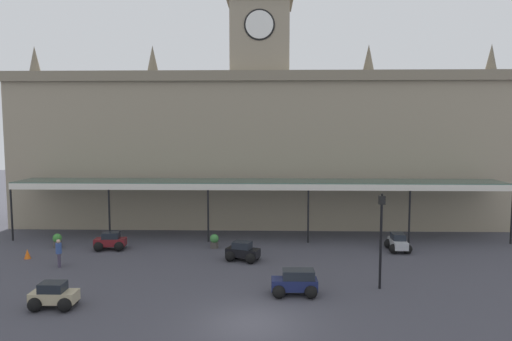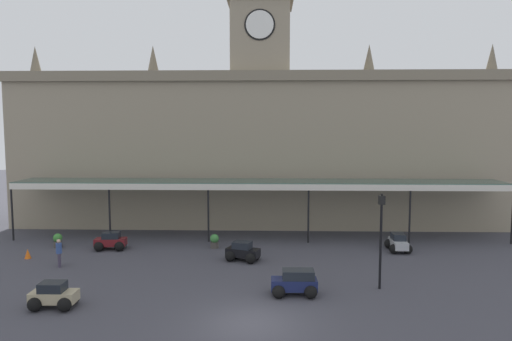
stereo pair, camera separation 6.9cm
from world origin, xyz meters
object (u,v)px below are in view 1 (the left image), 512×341
at_px(victorian_lamppost, 381,230).
at_px(car_silver_sedan, 398,244).
at_px(car_navy_estate, 295,284).
at_px(traffic_cone, 27,254).
at_px(planter_near_kerb, 214,241).
at_px(car_maroon_sedan, 111,242).
at_px(car_beige_sedan, 54,297).
at_px(pedestrian_near_entrance, 59,252).
at_px(car_black_sedan, 243,253).
at_px(planter_by_canopy, 57,240).

bearing_deg(victorian_lamppost, car_silver_sedan, 67.43).
distance_m(car_navy_estate, traffic_cone, 17.49).
relative_size(car_navy_estate, planter_near_kerb, 2.35).
xyz_separation_m(car_navy_estate, planter_near_kerb, (-5.02, 8.61, -0.07)).
bearing_deg(car_maroon_sedan, car_silver_sedan, 0.52).
relative_size(car_beige_sedan, victorian_lamppost, 0.42).
xyz_separation_m(car_navy_estate, pedestrian_near_entrance, (-13.69, 4.11, 0.34)).
relative_size(car_navy_estate, pedestrian_near_entrance, 1.35).
bearing_deg(car_black_sedan, pedestrian_near_entrance, -171.58).
distance_m(pedestrian_near_entrance, planter_near_kerb, 9.78).
xyz_separation_m(car_beige_sedan, car_black_sedan, (8.20, 7.59, 0.00)).
distance_m(car_silver_sedan, planter_by_canopy, 23.25).
bearing_deg(car_black_sedan, car_beige_sedan, -137.20).
bearing_deg(planter_by_canopy, car_beige_sedan, -65.22).
bearing_deg(car_beige_sedan, car_black_sedan, 42.80).
distance_m(traffic_cone, planter_near_kerb, 11.84).
height_order(car_maroon_sedan, car_beige_sedan, same).
bearing_deg(traffic_cone, car_beige_sedan, -54.71).
bearing_deg(planter_near_kerb, victorian_lamppost, -38.96).
bearing_deg(planter_by_canopy, car_maroon_sedan, -6.73).
height_order(car_silver_sedan, traffic_cone, car_silver_sedan).
height_order(car_maroon_sedan, car_black_sedan, same).
bearing_deg(car_black_sedan, car_silver_sedan, 13.61).
relative_size(car_silver_sedan, traffic_cone, 3.47).
relative_size(car_beige_sedan, car_silver_sedan, 1.00).
bearing_deg(car_beige_sedan, planter_near_kerb, 59.92).
distance_m(car_beige_sedan, pedestrian_near_entrance, 6.54).
relative_size(car_black_sedan, victorian_lamppost, 0.45).
height_order(car_black_sedan, planter_by_canopy, car_black_sedan).
xyz_separation_m(car_maroon_sedan, traffic_cone, (-4.50, -2.25, -0.20)).
height_order(car_navy_estate, pedestrian_near_entrance, pedestrian_near_entrance).
xyz_separation_m(car_maroon_sedan, victorian_lamppost, (16.39, -7.02, 2.56)).
height_order(car_silver_sedan, planter_near_kerb, car_silver_sedan).
relative_size(car_maroon_sedan, planter_near_kerb, 2.21).
distance_m(victorian_lamppost, planter_by_canopy, 21.75).
distance_m(car_beige_sedan, car_silver_sedan, 21.04).
bearing_deg(car_maroon_sedan, car_beige_sedan, -84.74).
height_order(car_maroon_sedan, car_silver_sedan, same).
bearing_deg(victorian_lamppost, car_black_sedan, 147.13).
height_order(car_black_sedan, pedestrian_near_entrance, pedestrian_near_entrance).
xyz_separation_m(car_navy_estate, victorian_lamppost, (4.39, 1.00, 2.50)).
bearing_deg(traffic_cone, planter_by_canopy, 76.89).
bearing_deg(car_silver_sedan, car_maroon_sedan, -179.48).
relative_size(car_silver_sedan, victorian_lamppost, 0.42).
relative_size(car_silver_sedan, planter_by_canopy, 2.16).
bearing_deg(car_beige_sedan, pedestrian_near_entrance, 113.42).
height_order(car_navy_estate, planter_near_kerb, car_navy_estate).
height_order(car_black_sedan, traffic_cone, car_black_sedan).
bearing_deg(car_black_sedan, traffic_cone, 179.76).
bearing_deg(car_black_sedan, planter_by_canopy, 167.96).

